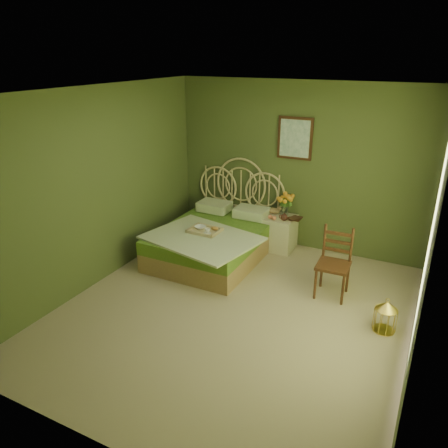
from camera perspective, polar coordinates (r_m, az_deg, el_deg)
The scene contains 14 objects.
floor at distance 5.48m, azimuth 1.33°, elevation -11.29°, with size 4.50×4.50×0.00m, color tan.
ceiling at distance 4.61m, azimuth 1.62°, elevation 16.89°, with size 4.50×4.50×0.00m, color silver.
wall_back at distance 6.91m, azimuth 9.59°, elevation 7.30°, with size 4.00×4.00×0.00m, color #4C592F.
wall_left at distance 5.99m, azimuth -16.14°, elevation 4.49°, with size 4.50×4.50×0.00m, color #4C592F.
wall_right at distance 4.49m, azimuth 25.20°, elevation -2.58°, with size 4.50×4.50×0.00m, color #4C592F.
wall_art at distance 6.81m, azimuth 9.26°, elevation 10.99°, with size 0.54×0.04×0.64m.
bed at distance 6.74m, azimuth -1.16°, elevation -1.82°, with size 1.72×2.17×1.34m.
nightstand at distance 7.02m, azimuth 7.26°, elevation -0.51°, with size 0.49×0.49×0.97m.
chair at distance 5.80m, azimuth 14.33°, elevation -4.33°, with size 0.42×0.42×0.91m.
birdcage at distance 5.37m, azimuth 20.32°, elevation -11.26°, with size 0.25×0.25×0.38m.
book_lower at distance 6.90m, azimuth 8.72°, elevation 0.81°, with size 0.17×0.23×0.02m, color #381E0F.
book_upper at distance 6.89m, azimuth 8.73°, elevation 0.95°, with size 0.15×0.20×0.02m, color #472819.
cereal_bowl at distance 6.49m, azimuth -3.11°, elevation -0.45°, with size 0.16×0.16×0.04m, color white.
coffee_cup at distance 6.32m, azimuth -2.20°, elevation -0.92°, with size 0.08×0.08×0.07m, color white.
Camera 1 is at (1.97, -4.15, 2.99)m, focal length 35.00 mm.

